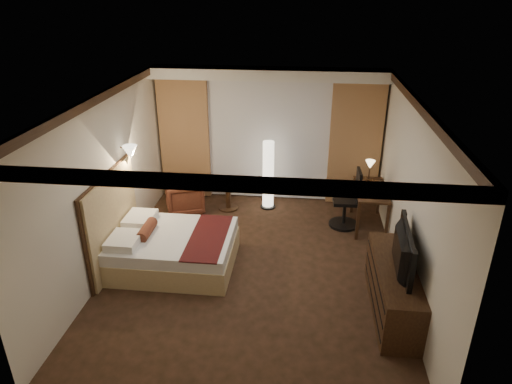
# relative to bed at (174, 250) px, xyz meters

# --- Properties ---
(floor) EXTENTS (4.50, 5.50, 0.01)m
(floor) POSITION_rel_bed_xyz_m (1.26, 0.03, -0.27)
(floor) COLOR black
(floor) RESTS_ON ground
(ceiling) EXTENTS (4.50, 5.50, 0.01)m
(ceiling) POSITION_rel_bed_xyz_m (1.26, 0.03, 2.43)
(ceiling) COLOR white
(ceiling) RESTS_ON back_wall
(back_wall) EXTENTS (4.50, 0.02, 2.70)m
(back_wall) POSITION_rel_bed_xyz_m (1.26, 2.78, 1.08)
(back_wall) COLOR beige
(back_wall) RESTS_ON floor
(left_wall) EXTENTS (0.02, 5.50, 2.70)m
(left_wall) POSITION_rel_bed_xyz_m (-0.99, 0.03, 1.08)
(left_wall) COLOR beige
(left_wall) RESTS_ON floor
(right_wall) EXTENTS (0.02, 5.50, 2.70)m
(right_wall) POSITION_rel_bed_xyz_m (3.51, 0.03, 1.08)
(right_wall) COLOR beige
(right_wall) RESTS_ON floor
(crown_molding) EXTENTS (4.50, 5.50, 0.12)m
(crown_molding) POSITION_rel_bed_xyz_m (1.26, 0.03, 2.37)
(crown_molding) COLOR black
(crown_molding) RESTS_ON ceiling
(soffit) EXTENTS (4.50, 0.50, 0.20)m
(soffit) POSITION_rel_bed_xyz_m (1.26, 2.53, 2.33)
(soffit) COLOR white
(soffit) RESTS_ON ceiling
(curtain_sheer) EXTENTS (2.48, 0.04, 2.45)m
(curtain_sheer) POSITION_rel_bed_xyz_m (1.26, 2.70, 0.98)
(curtain_sheer) COLOR silver
(curtain_sheer) RESTS_ON back_wall
(curtain_left_drape) EXTENTS (1.00, 0.14, 2.45)m
(curtain_left_drape) POSITION_rel_bed_xyz_m (-0.44, 2.64, 0.98)
(curtain_left_drape) COLOR #A2764A
(curtain_left_drape) RESTS_ON back_wall
(curtain_right_drape) EXTENTS (1.00, 0.14, 2.45)m
(curtain_right_drape) POSITION_rel_bed_xyz_m (2.96, 2.64, 0.98)
(curtain_right_drape) COLOR #A2764A
(curtain_right_drape) RESTS_ON back_wall
(wall_sconce) EXTENTS (0.24, 0.24, 0.24)m
(wall_sconce) POSITION_rel_bed_xyz_m (-0.83, 0.73, 1.35)
(wall_sconce) COLOR white
(wall_sconce) RESTS_ON left_wall
(bed) EXTENTS (1.87, 1.46, 0.55)m
(bed) POSITION_rel_bed_xyz_m (0.00, 0.00, 0.00)
(bed) COLOR white
(bed) RESTS_ON floor
(headboard) EXTENTS (0.12, 1.76, 1.50)m
(headboard) POSITION_rel_bed_xyz_m (-0.94, 0.00, 0.48)
(headboard) COLOR tan
(headboard) RESTS_ON floor
(armchair) EXTENTS (0.85, 0.87, 0.71)m
(armchair) POSITION_rel_bed_xyz_m (-0.32, 1.88, 0.08)
(armchair) COLOR #522618
(armchair) RESTS_ON floor
(side_table) EXTENTS (0.53, 0.53, 0.59)m
(side_table) POSITION_rel_bed_xyz_m (0.51, 2.09, 0.02)
(side_table) COLOR black
(side_table) RESTS_ON floor
(floor_lamp) EXTENTS (0.29, 0.29, 1.40)m
(floor_lamp) POSITION_rel_bed_xyz_m (1.29, 2.24, 0.43)
(floor_lamp) COLOR white
(floor_lamp) RESTS_ON floor
(desk) EXTENTS (0.55, 1.16, 0.75)m
(desk) POSITION_rel_bed_xyz_m (3.21, 1.68, 0.10)
(desk) COLOR black
(desk) RESTS_ON floor
(desk_lamp) EXTENTS (0.18, 0.18, 0.34)m
(desk_lamp) POSITION_rel_bed_xyz_m (3.21, 2.11, 0.65)
(desk_lamp) COLOR #FFD899
(desk_lamp) RESTS_ON desk
(office_chair) EXTENTS (0.56, 0.56, 1.11)m
(office_chair) POSITION_rel_bed_xyz_m (2.76, 1.63, 0.28)
(office_chair) COLOR black
(office_chair) RESTS_ON floor
(dresser) EXTENTS (0.50, 1.81, 0.70)m
(dresser) POSITION_rel_bed_xyz_m (3.26, -0.75, 0.08)
(dresser) COLOR black
(dresser) RESTS_ON floor
(television) EXTENTS (0.74, 1.20, 0.15)m
(television) POSITION_rel_bed_xyz_m (3.23, -0.75, 0.76)
(television) COLOR black
(television) RESTS_ON dresser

